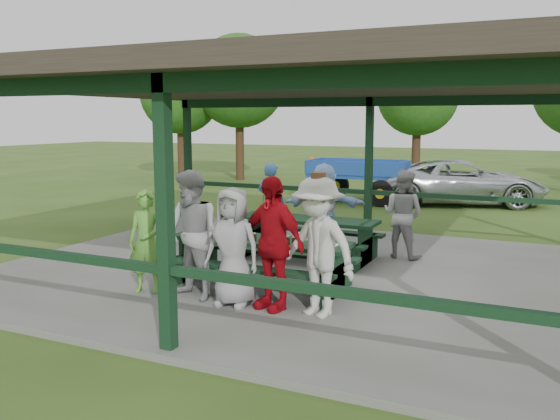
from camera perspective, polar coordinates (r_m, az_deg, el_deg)
The scene contains 19 objects.
ground at distance 10.10m, azimuth 2.12°, elevation -6.33°, with size 90.00×90.00×0.00m, color #325019.
concrete_slab at distance 10.08m, azimuth 2.12°, elevation -6.06°, with size 10.00×8.00×0.10m, color #63635E.
pavilion_structure at distance 9.76m, azimuth 2.23°, elevation 11.92°, with size 10.60×8.60×3.24m.
picnic_table_near at distance 8.97m, azimuth -1.92°, elevation -4.45°, with size 2.77×1.39×0.75m.
picnic_table_far at distance 10.78m, azimuth 2.59°, elevation -2.23°, with size 2.57×1.39×0.75m.
table_setting at distance 8.90m, azimuth -1.07°, elevation -2.55°, with size 2.44×0.45×0.10m.
contestant_green at distance 8.87m, azimuth -12.70°, elevation -2.98°, with size 0.55×0.36×1.52m, color #589F35.
contestant_grey_left at distance 8.39m, azimuth -8.45°, elevation -2.44°, with size 0.89×0.69×1.83m, color #99989B.
contestant_grey_mid at distance 8.06m, azimuth -4.57°, elevation -3.56°, with size 0.80×0.52×1.63m, color gray.
contestant_red at distance 7.88m, azimuth -0.78°, elevation -3.19°, with size 1.05×0.44×1.80m, color #AB0A14.
contestant_white_fedora at distance 7.61m, azimuth 3.64°, elevation -3.56°, with size 1.32×0.99×1.87m.
spectator_lblue at distance 11.45m, azimuth 4.25°, elevation 0.32°, with size 1.58×0.50×1.70m, color #9CC2F2.
spectator_blue at distance 12.40m, azimuth -0.87°, elevation 0.84°, with size 0.60×0.39×1.64m, color #3C689E.
spectator_grey at distance 11.05m, azimuth 11.74°, elevation -0.38°, with size 0.78×0.61×1.61m, color #979699.
pickup_truck at distance 19.16m, azimuth 17.17°, elevation 2.57°, with size 2.28×4.94×1.37m, color silver.
farm_trailer at distance 19.03m, azimuth 7.50°, elevation 2.92°, with size 4.11×1.88×1.44m.
tree_far_left at distance 25.74m, azimuth -3.95°, elevation 12.23°, with size 3.95×3.95×6.18m.
tree_left at distance 25.93m, azimuth 13.13°, elevation 10.67°, with size 3.39×3.39×5.30m.
tree_edge_left at distance 26.48m, azimuth -9.58°, elevation 10.96°, with size 3.49×3.49×5.45m.
Camera 1 is at (3.79, -8.98, 2.64)m, focal length 38.00 mm.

